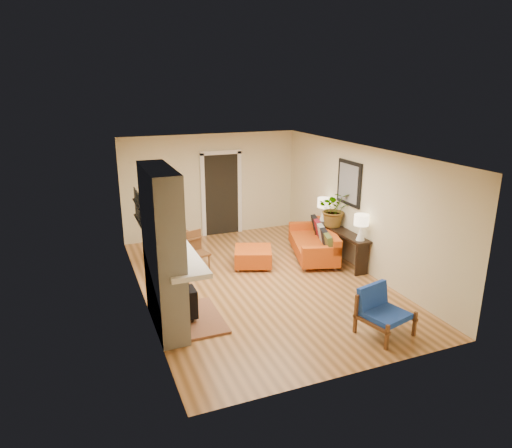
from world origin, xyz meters
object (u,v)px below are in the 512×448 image
Objects in this scene: ottoman at (253,256)px; dining_table at (179,240)px; sofa at (316,243)px; houseplant at (335,209)px; lamp_near at (361,224)px; blue_chair at (381,308)px; console_table at (340,236)px; lamp_far at (324,206)px.

ottoman is 1.62m from dining_table.
houseplant is (0.34, -0.16, 0.80)m from sofa.
sofa is 1.43m from lamp_near.
blue_chair is 4.53m from dining_table.
sofa is 0.61m from console_table.
lamp_near reaches higher than ottoman.
blue_chair is 2.43m from lamp_near.
blue_chair is (0.86, -3.28, 0.18)m from ottoman.
sofa is at bearing 0.02° from ottoman.
dining_table is 3.50m from console_table.
blue_chair is 1.06× the size of houseplant.
blue_chair is 3.03m from console_table.
lamp_near is at bearing -90.00° from lamp_far.
ottoman is at bearing 104.73° from blue_chair.
lamp_far reaches higher than dining_table.
dining_table is (-2.31, 3.90, 0.18)m from blue_chair.
blue_chair reaches higher than console_table.
houseplant is at bearing 72.00° from blue_chair.
blue_chair reaches higher than ottoman.
lamp_near is (0.35, -1.17, 0.73)m from sofa.
sofa is 2.40× the size of blue_chair.
sofa is 3.84× the size of lamp_far.
ottoman is 0.60× the size of dining_table.
dining_table is (-2.99, 0.62, 0.25)m from sofa.
ottoman is 1.87× the size of lamp_near.
blue_chair is (-0.67, -3.28, 0.07)m from sofa.
blue_chair is 3.81m from lamp_far.
console_table is (0.35, -0.44, 0.25)m from sofa.
blue_chair is 1.60× the size of lamp_far.
lamp_far reaches higher than console_table.
console_table is (1.02, 2.84, 0.17)m from blue_chair.
console_table is (1.89, -0.44, 0.35)m from ottoman.
sofa is 1.23× the size of dining_table.
lamp_near and lamp_far have the same top height.
dining_table is at bearing 151.81° from lamp_near.
lamp_far is (3.34, -0.29, 0.48)m from dining_table.
lamp_near is at bearing -28.19° from dining_table.
ottoman is at bearing -170.12° from lamp_far.
houseplant is (-0.01, -0.49, 0.07)m from lamp_far.
blue_chair is at bearing -108.00° from houseplant.
console_table is at bearing -90.00° from lamp_far.
ottoman is at bearing 166.95° from console_table.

